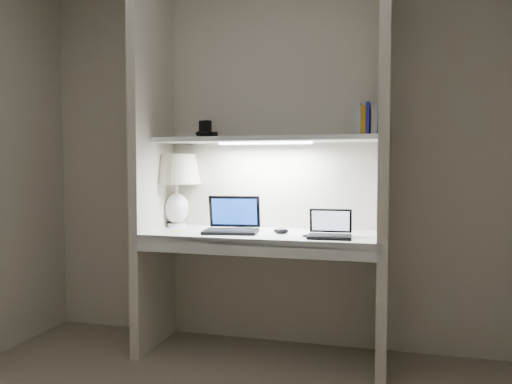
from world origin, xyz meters
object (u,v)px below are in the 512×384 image
(table_lamp, at_px, (176,178))
(laptop_netbook, at_px, (330,231))
(laptop_main, at_px, (232,224))
(book_row, at_px, (370,121))
(speaker, at_px, (247,217))

(table_lamp, relative_size, laptop_netbook, 1.90)
(laptop_main, xyz_separation_m, book_row, (0.83, 0.20, 0.64))
(laptop_main, bearing_deg, table_lamp, 150.98)
(table_lamp, height_order, book_row, book_row)
(laptop_netbook, height_order, speaker, laptop_netbook)
(book_row, bearing_deg, laptop_main, -166.40)
(laptop_netbook, distance_m, book_row, 0.74)
(table_lamp, height_order, laptop_main, table_lamp)
(laptop_main, height_order, book_row, book_row)
(speaker, bearing_deg, laptop_netbook, -22.14)
(speaker, relative_size, book_row, 0.69)
(table_lamp, height_order, speaker, table_lamp)
(table_lamp, bearing_deg, laptop_main, -21.32)
(table_lamp, distance_m, laptop_main, 0.56)
(laptop_netbook, bearing_deg, book_row, 50.11)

